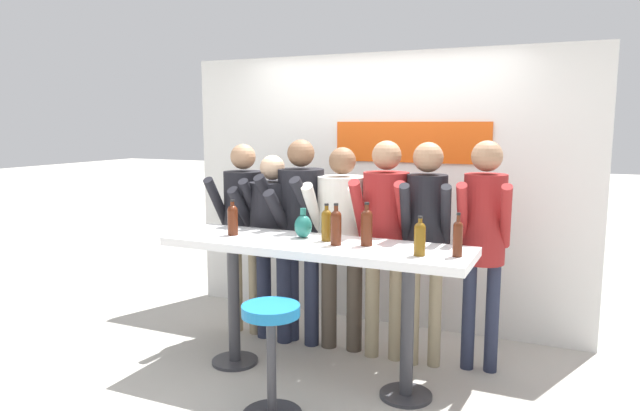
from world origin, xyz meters
name	(u,v)px	position (x,y,z in m)	size (l,w,h in m)	color
ground_plane	(315,378)	(0.00, 0.00, 0.00)	(40.00, 40.00, 0.00)	#B2ADA3
back_wall	(379,190)	(0.00, 1.42, 1.25)	(3.82, 0.12, 2.49)	silver
tasting_table	(315,264)	(0.00, 0.00, 0.87)	(2.22, 0.64, 1.02)	white
bar_stool	(271,343)	(-0.02, -0.61, 0.49)	(0.38, 0.38, 0.74)	#333338
person_far_left	(244,217)	(-0.96, 0.61, 1.05)	(0.43, 0.54, 1.68)	gray
person_left	(272,228)	(-0.65, 0.55, 0.98)	(0.51, 0.59, 1.60)	#23283D
person_center_left	(300,219)	(-0.40, 0.59, 1.07)	(0.52, 0.62, 1.73)	#23283D
person_center	(342,227)	(-0.04, 0.60, 1.03)	(0.50, 0.58, 1.67)	#473D33
person_center_right	(385,225)	(0.34, 0.57, 1.08)	(0.45, 0.56, 1.73)	gray
person_right	(426,227)	(0.67, 0.56, 1.09)	(0.42, 0.55, 1.72)	gray
person_far_right	(484,228)	(1.07, 0.64, 1.10)	(0.41, 0.54, 1.74)	#23283D
wine_bottle_0	(327,224)	(0.06, 0.07, 1.15)	(0.07, 0.07, 0.27)	brown
wine_bottle_1	(367,226)	(0.38, 0.04, 1.16)	(0.08, 0.08, 0.30)	#4C1E0F
wine_bottle_2	(420,237)	(0.78, -0.10, 1.14)	(0.07, 0.07, 0.25)	brown
wine_bottle_3	(233,218)	(-0.67, -0.02, 1.15)	(0.08, 0.08, 0.27)	#4C1E0F
wine_bottle_4	(458,237)	(1.01, -0.03, 1.15)	(0.06, 0.06, 0.28)	#4C1E0F
wine_bottle_5	(336,226)	(0.18, -0.03, 1.16)	(0.08, 0.08, 0.29)	#4C1E0F
decorative_vase	(303,226)	(-0.14, 0.11, 1.11)	(0.13, 0.13, 0.22)	#1E665B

